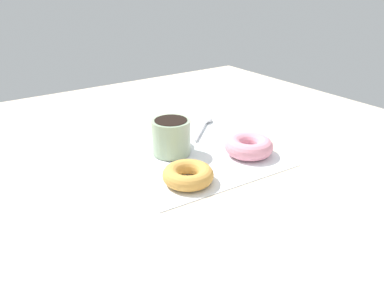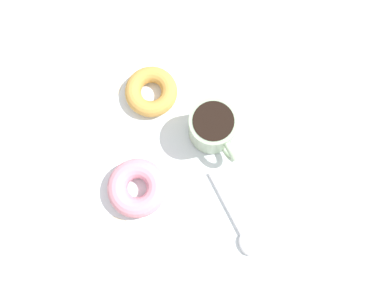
{
  "view_description": "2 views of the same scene",
  "coord_description": "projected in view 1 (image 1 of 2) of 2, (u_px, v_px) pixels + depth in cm",
  "views": [
    {
      "loc": [
        -37.73,
        -55.12,
        32.95
      ],
      "look_at": [
        1.02,
        0.83,
        2.3
      ],
      "focal_mm": 35.0,
      "sensor_mm": 36.0,
      "label": 1
    },
    {
      "loc": [
        15.5,
        4.73,
        70.35
      ],
      "look_at": [
        1.02,
        0.83,
        2.3
      ],
      "focal_mm": 40.0,
      "sensor_mm": 36.0,
      "label": 2
    }
  ],
  "objects": [
    {
      "name": "napkin",
      "position": [
        192.0,
        154.0,
        0.76
      ],
      "size": [
        31.46,
        31.46,
        0.3
      ],
      "primitive_type": "cube",
      "rotation": [
        0.0,
        0.0,
        -0.05
      ],
      "color": "white",
      "rests_on": "ground_plane"
    },
    {
      "name": "ground_plane",
      "position": [
        190.0,
        162.0,
        0.75
      ],
      "size": [
        120.0,
        120.0,
        2.0
      ],
      "primitive_type": "cube",
      "color": "beige"
    },
    {
      "name": "coffee_cup",
      "position": [
        171.0,
        136.0,
        0.74
      ],
      "size": [
        8.72,
        8.91,
        7.05
      ],
      "color": "#9EB793",
      "rests_on": "napkin"
    },
    {
      "name": "donut_near_cup",
      "position": [
        249.0,
        146.0,
        0.75
      ],
      "size": [
        9.62,
        9.62,
        3.28
      ],
      "primitive_type": "torus",
      "color": "pink",
      "rests_on": "napkin"
    },
    {
      "name": "spoon",
      "position": [
        205.0,
        123.0,
        0.9
      ],
      "size": [
        11.91,
        10.95,
        0.9
      ],
      "color": "silver",
      "rests_on": "napkin"
    },
    {
      "name": "donut_far",
      "position": [
        188.0,
        175.0,
        0.64
      ],
      "size": [
        8.92,
        8.92,
        2.73
      ],
      "primitive_type": "torus",
      "color": "gold",
      "rests_on": "napkin"
    }
  ]
}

